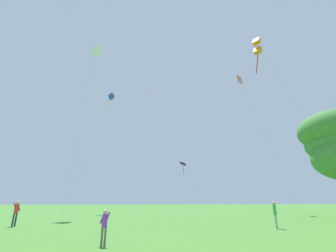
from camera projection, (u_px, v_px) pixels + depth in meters
The scene contains 9 objects.
kite_pink_low at pixel (241, 85), 41.60m from camera, with size 2.74×8.71×23.75m.
kite_blue_delta at pixel (110, 96), 43.06m from camera, with size 4.91×6.29×21.32m.
kite_black_large at pixel (184, 167), 34.45m from camera, with size 0.98×9.14×7.49m.
kite_orange_box at pixel (257, 47), 25.68m from camera, with size 2.73×7.07×19.26m.
kite_yellow_diamond at pixel (151, 102), 39.17m from camera, with size 2.98×10.54×20.27m.
kite_white_distant at pixel (94, 50), 34.77m from camera, with size 2.25×10.23×24.52m.
person_child_small at pixel (105, 224), 8.31m from camera, with size 0.39×0.19×1.21m.
person_far_back at pixel (275, 212), 13.67m from camera, with size 0.32×0.45×1.53m.
person_near_tree at pixel (16, 211), 14.88m from camera, with size 0.39×0.42×1.55m.
Camera 1 is at (-1.26, -2.60, 1.46)m, focal length 24.47 mm.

